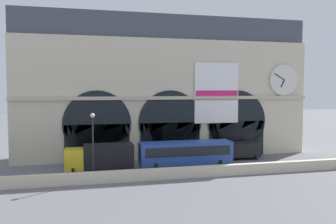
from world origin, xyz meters
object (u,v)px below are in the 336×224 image
Objects in this scene: bus_center at (186,153)px; street_lamp_quayside at (93,138)px; van_mideast at (240,150)px; box_truck_midwest at (100,157)px.

bus_center is 1.59× the size of street_lamp_quayside.
van_mideast is 20.70m from street_lamp_quayside.
van_mideast is at bearing 9.22° from box_truck_midwest.
van_mideast is (18.35, 2.98, -0.45)m from box_truck_midwest.
street_lamp_quayside is at bearing -160.70° from bus_center.
box_truck_midwest is at bearing 178.88° from bus_center.
box_truck_midwest is 4.90m from street_lamp_quayside.
van_mideast is (8.44, 3.17, -0.54)m from bus_center.
bus_center is (9.91, -0.19, 0.08)m from box_truck_midwest.
box_truck_midwest is at bearing 77.35° from street_lamp_quayside.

